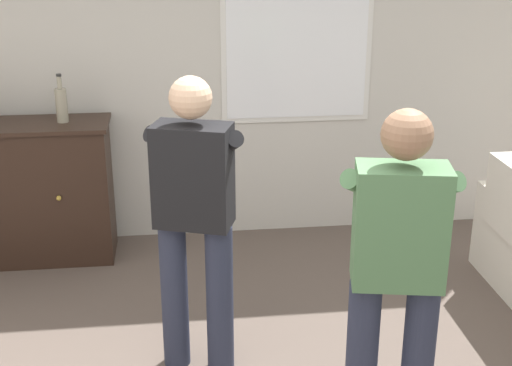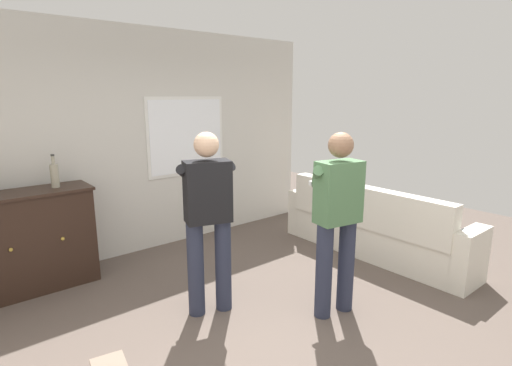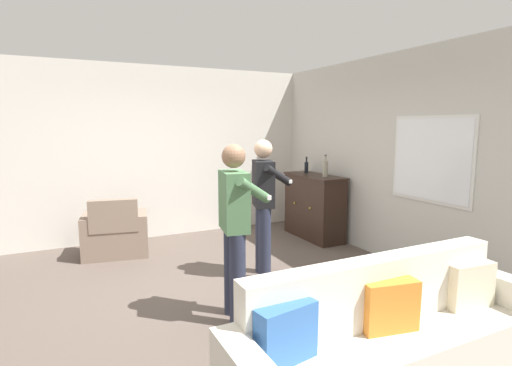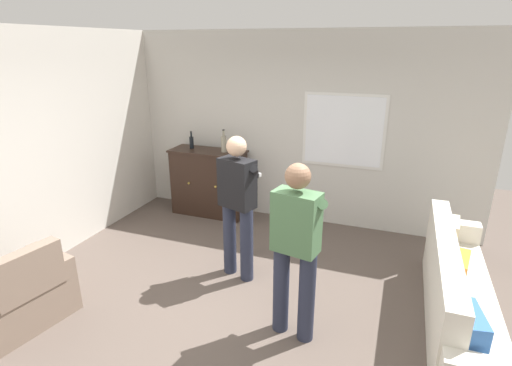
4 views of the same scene
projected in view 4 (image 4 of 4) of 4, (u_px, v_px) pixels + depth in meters
name	position (u px, v px, depth m)	size (l,w,h in m)	color
ground	(232.00, 318.00, 3.99)	(10.40, 10.40, 0.00)	brown
wall_back_with_window	(304.00, 130.00, 5.87)	(5.20, 0.15, 2.80)	beige
wall_side_left	(9.00, 159.00, 4.41)	(0.12, 5.20, 2.80)	silver
couch	(456.00, 298.00, 3.73)	(0.57, 2.52, 0.91)	silver
armchair	(21.00, 297.00, 3.85)	(0.78, 0.98, 0.85)	#7F6B5B
sideboard_cabinet	(209.00, 182.00, 6.31)	(1.18, 0.49, 1.05)	black
bottle_wine_green	(192.00, 142.00, 6.23)	(0.06, 0.06, 0.27)	black
bottle_liquor_amber	(224.00, 143.00, 6.01)	(0.08, 0.08, 0.35)	gray
person_standing_left	(238.00, 201.00, 4.45)	(0.53, 0.52, 1.68)	#282D42
person_standing_right	(296.00, 244.00, 3.50)	(0.55, 0.51, 1.68)	#282D42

